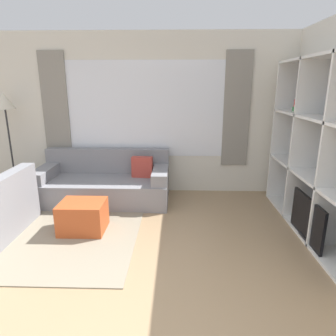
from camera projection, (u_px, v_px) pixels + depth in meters
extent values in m
cube|color=silver|center=(146.00, 115.00, 5.14)|extent=(6.17, 0.07, 2.70)
cube|color=white|center=(145.00, 110.00, 5.08)|extent=(2.74, 0.01, 1.60)
cube|color=gray|center=(56.00, 109.00, 5.11)|extent=(0.44, 0.03, 1.90)
cube|color=gray|center=(237.00, 110.00, 5.02)|extent=(0.44, 0.03, 1.90)
cube|color=gray|center=(54.00, 228.00, 4.00)|extent=(2.29, 2.39, 0.01)
cube|color=#515660|center=(335.00, 149.00, 3.65)|extent=(0.02, 2.50, 2.20)
cube|color=white|center=(306.00, 143.00, 4.06)|extent=(0.40, 0.04, 2.20)
cube|color=white|center=(285.00, 133.00, 4.86)|extent=(0.40, 0.04, 2.20)
cube|color=white|center=(308.00, 229.00, 3.95)|extent=(0.40, 2.50, 0.04)
cube|color=white|center=(316.00, 178.00, 3.76)|extent=(0.40, 2.50, 0.04)
cube|color=white|center=(324.00, 119.00, 3.56)|extent=(0.40, 2.50, 0.04)
cube|color=white|center=(333.00, 55.00, 3.37)|extent=(0.40, 2.50, 0.04)
cube|color=black|center=(307.00, 219.00, 3.63)|extent=(0.04, 0.86, 0.52)
cube|color=black|center=(306.00, 237.00, 3.69)|extent=(0.10, 0.24, 0.03)
cube|color=#388947|center=(297.00, 109.00, 4.31)|extent=(0.10, 0.10, 0.06)
cylinder|color=red|center=(296.00, 105.00, 4.35)|extent=(0.06, 0.06, 0.16)
cube|color=gray|center=(104.00, 190.00, 4.92)|extent=(2.11, 0.96, 0.39)
cube|color=gray|center=(108.00, 160.00, 5.19)|extent=(2.11, 0.18, 0.42)
cube|color=gray|center=(46.00, 173.00, 4.87)|extent=(0.24, 0.90, 0.18)
cube|color=gray|center=(161.00, 174.00, 4.81)|extent=(0.24, 0.90, 0.18)
cube|color=#AD3D33|center=(142.00, 167.00, 4.91)|extent=(0.35, 0.15, 0.34)
cube|color=#B74C23|center=(83.00, 217.00, 3.90)|extent=(0.57, 0.47, 0.40)
cylinder|color=black|center=(17.00, 193.00, 5.27)|extent=(0.26, 0.26, 0.02)
cylinder|color=#2D2D30|center=(11.00, 152.00, 5.07)|extent=(0.03, 0.03, 1.45)
cone|color=beige|center=(4.00, 101.00, 4.84)|extent=(0.33, 0.33, 0.26)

